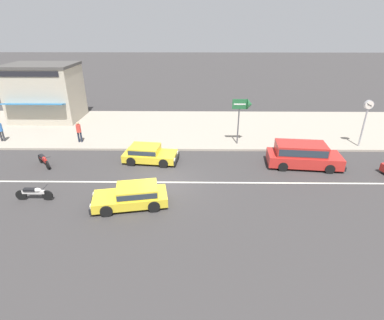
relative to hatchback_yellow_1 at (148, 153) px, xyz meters
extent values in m
plane|color=#383535|center=(1.31, -2.89, -0.59)|extent=(160.00, 160.00, 0.00)
cube|color=silver|center=(1.31, -2.89, -0.58)|extent=(50.40, 0.14, 0.01)
cube|color=#9E9384|center=(1.31, 6.81, -0.51)|extent=(68.00, 10.00, 0.15)
cube|color=yellow|center=(0.12, -0.01, -0.18)|extent=(3.64, 2.05, 0.48)
cube|color=yellow|center=(-0.23, 0.03, 0.29)|extent=(2.07, 1.71, 0.46)
cube|color=#28333D|center=(-0.23, 0.03, 0.29)|extent=(2.00, 1.73, 0.29)
cube|color=black|center=(1.89, -0.22, -0.28)|extent=(0.31, 1.63, 0.28)
cube|color=white|center=(1.93, 0.36, -0.08)|extent=(0.11, 0.25, 0.14)
cube|color=white|center=(1.80, -0.80, -0.08)|extent=(0.11, 0.25, 0.14)
cylinder|color=black|center=(1.28, 0.65, -0.29)|extent=(0.62, 0.29, 0.60)
cylinder|color=black|center=(1.10, -0.92, -0.29)|extent=(0.62, 0.29, 0.60)
cylinder|color=black|center=(-0.86, 0.90, -0.29)|extent=(0.62, 0.29, 0.60)
cylinder|color=black|center=(-1.04, -0.67, -0.29)|extent=(0.62, 0.29, 0.60)
cube|color=red|center=(10.16, -0.60, -0.07)|extent=(4.73, 2.27, 0.70)
cube|color=red|center=(9.87, -0.57, 0.63)|extent=(3.23, 1.94, 0.70)
cube|color=#28333D|center=(9.87, -0.57, 0.63)|extent=(3.11, 1.97, 0.45)
cube|color=black|center=(12.48, -0.84, -0.28)|extent=(0.30, 1.79, 0.28)
cube|color=white|center=(12.51, -0.20, 0.08)|extent=(0.10, 0.25, 0.14)
cube|color=white|center=(12.38, -1.47, 0.08)|extent=(0.10, 0.25, 0.14)
cylinder|color=black|center=(11.65, 0.12, -0.29)|extent=(0.62, 0.28, 0.60)
cylinder|color=black|center=(11.48, -1.60, -0.29)|extent=(0.62, 0.28, 0.60)
cylinder|color=black|center=(8.84, 0.40, -0.29)|extent=(0.62, 0.28, 0.60)
cylinder|color=black|center=(8.66, -1.32, -0.29)|extent=(0.62, 0.28, 0.60)
cube|color=yellow|center=(-0.15, -5.32, -0.18)|extent=(3.91, 2.22, 0.48)
cube|color=yellow|center=(0.21, -5.26, 0.29)|extent=(2.25, 1.76, 0.46)
cube|color=#28333D|center=(0.21, -5.26, 0.29)|extent=(2.18, 1.78, 0.29)
cube|color=black|center=(-2.02, -5.66, -0.28)|extent=(0.40, 1.54, 0.28)
cube|color=white|center=(-1.89, -6.20, -0.08)|extent=(0.12, 0.25, 0.14)
cube|color=white|center=(-2.09, -5.11, -0.08)|extent=(0.12, 0.25, 0.14)
cylinder|color=black|center=(-1.14, -6.27, -0.29)|extent=(0.63, 0.32, 0.60)
cylinder|color=black|center=(-1.41, -4.79, -0.29)|extent=(0.63, 0.32, 0.60)
cylinder|color=black|center=(1.11, -5.86, -0.29)|extent=(0.63, 0.32, 0.60)
cylinder|color=black|center=(0.84, -4.38, -0.29)|extent=(0.63, 0.32, 0.60)
cylinder|color=black|center=(-6.27, -1.25, -0.31)|extent=(0.46, 0.47, 0.56)
cylinder|color=black|center=(-7.20, -0.28, -0.31)|extent=(0.46, 0.47, 0.56)
cube|color=red|center=(-6.74, -0.77, -0.11)|extent=(0.89, 0.92, 0.18)
cube|color=black|center=(-6.85, -0.65, 0.03)|extent=(0.59, 0.60, 0.12)
ellipsoid|color=red|center=(-6.57, -0.94, 0.01)|extent=(0.45, 0.46, 0.22)
cylinder|color=#232326|center=(-6.30, -1.23, 0.19)|extent=(0.43, 0.41, 0.03)
cylinder|color=black|center=(-4.65, -4.87, -0.31)|extent=(0.56, 0.10, 0.56)
cylinder|color=black|center=(-6.04, -4.86, -0.31)|extent=(0.56, 0.10, 0.56)
cube|color=silver|center=(-5.34, -4.87, -0.11)|extent=(1.19, 0.15, 0.18)
cube|color=black|center=(-5.52, -4.86, 0.03)|extent=(0.63, 0.24, 0.12)
ellipsoid|color=silver|center=(-5.10, -4.87, 0.01)|extent=(0.40, 0.24, 0.22)
cylinder|color=#232326|center=(-4.68, -4.87, 0.19)|extent=(0.03, 0.56, 0.03)
cylinder|color=#9E9EA3|center=(15.31, 2.55, 0.96)|extent=(0.12, 0.12, 2.80)
cylinder|color=#9E9EA3|center=(15.31, 2.55, 2.69)|extent=(0.65, 0.18, 0.65)
cylinder|color=white|center=(15.31, 2.46, 2.69)|extent=(0.57, 0.02, 0.57)
cylinder|color=white|center=(15.31, 2.65, 2.69)|extent=(0.57, 0.02, 0.57)
cube|color=black|center=(15.31, 2.45, 2.69)|extent=(0.29, 0.01, 0.07)
cube|color=black|center=(15.31, 2.45, 2.69)|extent=(0.39, 0.01, 0.29)
cylinder|color=#4C4C51|center=(6.31, 2.96, 0.91)|extent=(0.10, 0.10, 2.69)
cube|color=#236638|center=(6.31, 2.92, 2.61)|extent=(1.06, 0.06, 0.71)
cone|color=#236638|center=(7.01, 2.92, 2.61)|extent=(0.36, 0.78, 0.78)
cube|color=white|center=(6.31, 2.89, 2.61)|extent=(0.85, 0.01, 0.10)
cylinder|color=#333338|center=(-11.88, 3.24, -0.03)|extent=(0.14, 0.14, 0.81)
cylinder|color=#333338|center=(-11.68, 3.24, -0.03)|extent=(0.14, 0.14, 0.81)
cylinder|color=#336BB7|center=(-11.78, 3.24, 0.67)|extent=(0.34, 0.34, 0.60)
cylinder|color=#232838|center=(-5.82, 3.13, -0.04)|extent=(0.14, 0.14, 0.80)
cylinder|color=#232838|center=(-5.62, 3.13, -0.04)|extent=(0.14, 0.14, 0.80)
cylinder|color=#D63D33|center=(-5.72, 3.13, 0.66)|extent=(0.34, 0.34, 0.60)
sphere|color=tan|center=(-5.72, 3.13, 1.06)|extent=(0.22, 0.22, 0.22)
cube|color=#B2A893|center=(-10.69, 9.12, 1.95)|extent=(5.86, 4.28, 4.79)
cube|color=#474442|center=(-10.69, 9.12, 4.47)|extent=(5.98, 4.37, 0.24)
cube|color=#286BA3|center=(-10.69, 6.63, 1.61)|extent=(5.28, 0.90, 0.28)
cube|color=black|center=(-10.69, 6.96, 4.05)|extent=(4.98, 0.08, 0.44)
camera|label=1|loc=(3.14, -18.26, 8.03)|focal=28.00mm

